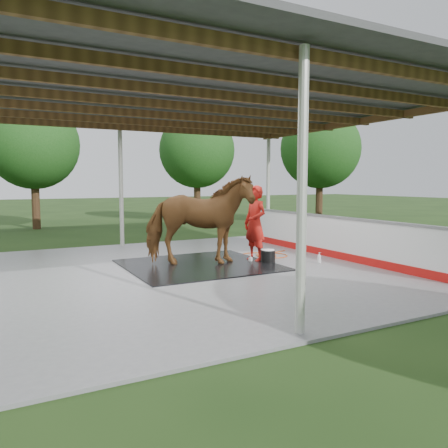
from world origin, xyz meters
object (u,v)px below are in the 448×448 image
horse (199,220)px  handler (255,223)px  dasher_board (328,237)px  wash_bucket (268,256)px

horse → handler: 1.60m
dasher_board → handler: handler is taller
dasher_board → handler: bearing=171.4°
dasher_board → wash_bucket: (-2.07, -0.09, -0.37)m
horse → wash_bucket: horse is taller
dasher_board → horse: bearing=174.0°
horse → wash_bucket: bearing=-84.7°
horse → handler: horse is taller
dasher_board → wash_bucket: bearing=-177.4°
dasher_board → horse: horse is taller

